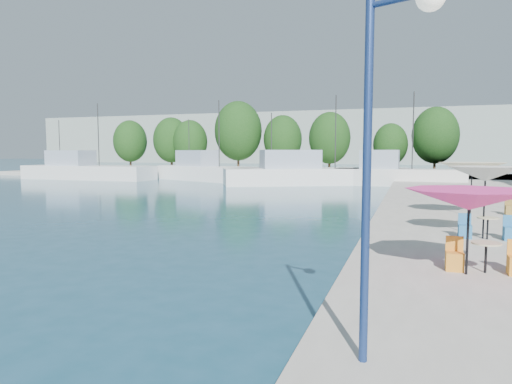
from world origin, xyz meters
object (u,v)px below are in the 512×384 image
(trawler_04, at_px, (395,176))
(street_lamp, at_px, (390,112))
(trawler_01, at_px, (85,171))
(umbrella_cream, at_px, (472,168))
(umbrella_white, at_px, (486,174))
(umbrella_pink, at_px, (469,200))
(trawler_02, at_px, (208,172))
(trawler_03, at_px, (312,175))

(trawler_04, distance_m, street_lamp, 44.29)
(trawler_01, height_order, umbrella_cream, trawler_01)
(umbrella_white, relative_size, street_lamp, 0.49)
(umbrella_pink, relative_size, umbrella_white, 1.21)
(trawler_02, bearing_deg, trawler_03, 13.15)
(trawler_03, relative_size, trawler_04, 1.56)
(umbrella_pink, relative_size, umbrella_cream, 1.01)
(trawler_01, xyz_separation_m, street_lamp, (40.26, -43.27, 3.02))
(umbrella_white, distance_m, umbrella_cream, 5.90)
(trawler_03, height_order, street_lamp, trawler_03)
(trawler_01, distance_m, umbrella_cream, 50.74)
(trawler_01, height_order, umbrella_pink, trawler_01)
(trawler_04, relative_size, umbrella_white, 5.36)
(trawler_02, xyz_separation_m, umbrella_cream, (26.61, -28.93, 1.77))
(trawler_03, distance_m, street_lamp, 44.50)
(trawler_03, bearing_deg, umbrella_pink, -99.15)
(trawler_02, relative_size, trawler_03, 0.79)
(trawler_04, xyz_separation_m, umbrella_cream, (4.19, -27.42, 1.77))
(trawler_01, xyz_separation_m, umbrella_white, (42.96, -32.41, 1.76))
(trawler_01, bearing_deg, umbrella_cream, -30.82)
(umbrella_cream, bearing_deg, trawler_04, 98.68)
(trawler_03, bearing_deg, trawler_02, 143.81)
(trawler_04, bearing_deg, trawler_03, -172.72)
(trawler_02, bearing_deg, umbrella_pink, -34.64)
(trawler_02, height_order, umbrella_pink, trawler_02)
(umbrella_white, height_order, umbrella_cream, umbrella_cream)
(umbrella_white, bearing_deg, trawler_04, 96.71)
(umbrella_pink, xyz_separation_m, street_lamp, (-1.63, -5.64, 1.66))
(trawler_01, bearing_deg, street_lamp, -46.35)
(umbrella_cream, height_order, street_lamp, street_lamp)
(trawler_04, distance_m, umbrella_pink, 38.66)
(umbrella_pink, distance_m, umbrella_white, 5.34)
(trawler_01, bearing_deg, umbrella_white, -36.32)
(trawler_03, bearing_deg, trawler_04, -20.40)
(umbrella_white, xyz_separation_m, street_lamp, (-2.70, -10.86, 1.26))
(trawler_04, height_order, umbrella_cream, trawler_04)
(umbrella_cream, bearing_deg, street_lamp, -100.04)
(trawler_01, height_order, trawler_03, same)
(trawler_02, relative_size, umbrella_cream, 5.56)
(trawler_02, height_order, trawler_03, same)
(umbrella_white, bearing_deg, umbrella_pink, -101.59)
(trawler_01, bearing_deg, trawler_04, 2.03)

